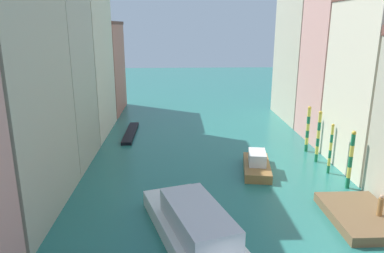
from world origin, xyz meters
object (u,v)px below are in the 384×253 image
Objects in this scene: mooring_pole_0 at (351,159)px; motorboat_0 at (257,164)px; waterfront_dock at (361,216)px; vaporetto_white at (198,232)px; gondola_black at (131,133)px; person_on_dock at (380,206)px; mooring_pole_3 at (308,129)px; mooring_pole_2 at (318,136)px; mooring_pole_1 at (331,148)px.

motorboat_0 is at bearing 150.31° from mooring_pole_0.
waterfront_dock is at bearing -59.36° from motorboat_0.
vaporetto_white is (-12.91, -7.69, -1.54)m from mooring_pole_0.
mooring_pole_0 is 15.11m from vaporetto_white.
gondola_black is at bearing 130.82° from waterfront_dock.
person_on_dock is at bearing -56.78° from motorboat_0.
mooring_pole_3 is 20.91m from gondola_black.
mooring_pole_3 is at bearing 89.03° from person_on_dock.
mooring_pole_2 is (0.17, 11.68, 1.26)m from person_on_dock.
waterfront_dock is 10.45m from motorboat_0.
waterfront_dock is 14.45m from mooring_pole_3.
mooring_pole_2 reaches higher than mooring_pole_1.
motorboat_0 is (-6.76, 3.85, -1.87)m from mooring_pole_0.
mooring_pole_1 is 0.77× the size of motorboat_0.
mooring_pole_2 is at bearing -27.50° from gondola_black.
mooring_pole_3 is at bearing 53.03° from vaporetto_white.
vaporetto_white reaches higher than person_on_dock.
mooring_pole_1 is (-0.32, 3.15, -0.15)m from mooring_pole_0.
mooring_pole_1 is 0.35× the size of vaporetto_white.
mooring_pole_3 is at bearing 91.73° from mooring_pole_0.
mooring_pole_2 is 0.59× the size of gondola_black.
person_on_dock is 0.33× the size of mooring_pole_1.
mooring_pole_2 is at bearing 47.50° from vaporetto_white.
mooring_pole_0 is at bearing -39.17° from gondola_black.
person_on_dock is at bearing -30.49° from waterfront_dock.
vaporetto_white is 24.83m from gondola_black.
person_on_dock is 0.31× the size of mooring_pole_3.
mooring_pole_1 is 16.67m from vaporetto_white.
gondola_black is (-19.82, 16.15, -2.35)m from mooring_pole_0.
vaporetto_white is (-12.64, -16.79, -1.53)m from mooring_pole_3.
mooring_pole_3 reaches higher than waterfront_dock.
mooring_pole_3 reaches higher than vaporetto_white.
person_on_dock is 11.41m from motorboat_0.
mooring_pole_1 is at bearing -33.69° from gondola_black.
vaporetto_white is at bearing -132.50° from mooring_pole_2.
mooring_pole_0 reaches higher than motorboat_0.
vaporetto_white is at bearing -126.97° from mooring_pole_3.
motorboat_0 is (13.06, -12.30, 0.48)m from gondola_black.
person_on_dock is (0.92, -0.54, 1.04)m from waterfront_dock.
motorboat_0 is (-5.32, 8.98, 0.33)m from waterfront_dock.
person_on_dock reaches higher than waterfront_dock.
vaporetto_white is at bearing -167.43° from waterfront_dock.
mooring_pole_0 is 0.37× the size of vaporetto_white.
mooring_pole_1 reaches higher than motorboat_0.
vaporetto_white reaches higher than gondola_black.
person_on_dock is 0.31× the size of mooring_pole_0.
mooring_pole_0 is at bearing -86.61° from mooring_pole_2.
mooring_pole_1 is at bearing -89.26° from mooring_pole_2.
gondola_black is (-19.55, 7.05, -2.34)m from mooring_pole_3.
mooring_pole_3 is 0.81× the size of motorboat_0.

